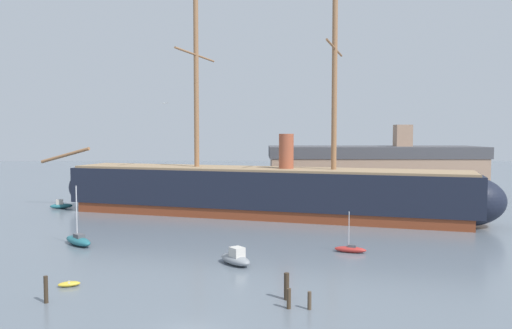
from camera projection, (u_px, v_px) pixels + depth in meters
tall_ship at (262, 191)px, 79.17m from camera, size 74.04×27.88×36.54m
dinghy_foreground_left at (69, 284)px, 43.15m from camera, size 1.99×1.38×0.43m
motorboat_near_centre at (236, 258)px, 50.27m from camera, size 3.99×4.44×1.78m
sailboat_mid_left at (78, 240)px, 58.94m from camera, size 4.85×4.92×6.92m
sailboat_mid_right at (350, 249)px, 55.36m from camera, size 3.60×2.04×4.49m
motorboat_far_left at (61, 205)px, 87.31m from camera, size 3.97×2.66×1.54m
motorboat_far_right at (399, 206)px, 85.93m from camera, size 4.15×1.79×1.73m
dinghy_distant_centre at (255, 200)px, 96.08m from camera, size 2.10×1.34×0.46m
mooring_piling_nearest at (309, 301)px, 37.51m from camera, size 0.29×0.29×1.35m
mooring_piling_left_pair at (287, 286)px, 39.71m from camera, size 0.41×0.41×2.12m
mooring_piling_right_pair at (289, 299)px, 37.68m from camera, size 0.32×0.32×1.53m
mooring_piling_midwater at (46, 289)px, 38.95m from camera, size 0.32×0.32×2.10m
dockside_warehouse_right at (374, 172)px, 103.46m from camera, size 45.87×15.98×14.61m
seagull_in_flight at (164, 103)px, 62.65m from camera, size 1.30×0.41×0.14m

